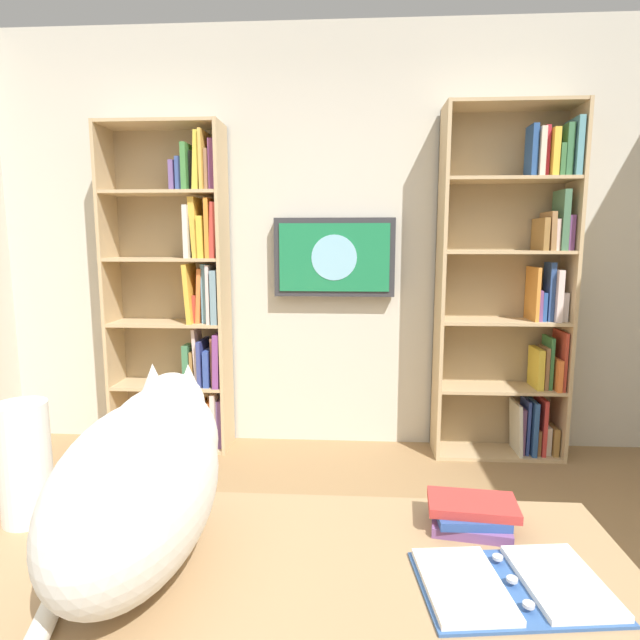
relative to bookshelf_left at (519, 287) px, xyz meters
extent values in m
cube|color=beige|center=(1.15, -0.17, 0.28)|extent=(4.52, 0.06, 2.70)
cube|color=tan|center=(-0.29, 0.02, 0.00)|extent=(0.02, 0.28, 2.16)
cube|color=tan|center=(0.49, 0.02, 0.00)|extent=(0.02, 0.28, 2.16)
cube|color=tan|center=(0.10, -0.11, 0.00)|extent=(0.80, 0.01, 2.16)
cube|color=tan|center=(0.10, 0.02, -1.06)|extent=(0.75, 0.27, 0.02)
cube|color=tan|center=(0.10, 0.02, -0.64)|extent=(0.75, 0.27, 0.02)
cube|color=tan|center=(0.10, 0.02, -0.21)|extent=(0.75, 0.27, 0.02)
cube|color=tan|center=(0.10, 0.02, 0.22)|extent=(0.75, 0.27, 0.02)
cube|color=tan|center=(0.10, 0.02, 0.64)|extent=(0.75, 0.27, 0.02)
cube|color=tan|center=(0.10, 0.02, 1.07)|extent=(0.75, 0.27, 0.02)
cube|color=olive|center=(-0.25, 0.03, -0.97)|extent=(0.03, 0.16, 0.18)
cube|color=beige|center=(-0.21, 0.02, -0.96)|extent=(0.04, 0.15, 0.18)
cube|color=#C13532|center=(-0.18, 0.01, -0.88)|extent=(0.02, 0.21, 0.36)
cube|color=#9B6737|center=(-0.15, 0.03, -0.97)|extent=(0.02, 0.15, 0.16)
cube|color=#2B5290|center=(-0.12, 0.03, -0.88)|extent=(0.03, 0.20, 0.35)
cube|color=#364C9E|center=(-0.08, 0.02, -0.88)|extent=(0.02, 0.17, 0.35)
cube|color=#6F4A77|center=(-0.05, 0.02, -0.91)|extent=(0.03, 0.16, 0.30)
cube|color=silver|center=(-0.02, 0.03, -0.89)|extent=(0.04, 0.22, 0.33)
cube|color=#B73C2B|center=(-0.26, 0.03, -0.45)|extent=(0.02, 0.22, 0.36)
cube|color=orange|center=(-0.23, 0.03, -0.53)|extent=(0.03, 0.24, 0.20)
cube|color=#367640|center=(-0.19, 0.02, -0.47)|extent=(0.02, 0.17, 0.32)
cube|color=#916844|center=(-0.17, 0.03, -0.50)|extent=(0.02, 0.16, 0.26)
cube|color=gold|center=(-0.13, 0.02, -0.50)|extent=(0.04, 0.20, 0.25)
cube|color=silver|center=(-0.25, 0.04, -0.11)|extent=(0.04, 0.13, 0.17)
cube|color=silver|center=(-0.21, 0.02, -0.04)|extent=(0.04, 0.22, 0.31)
cube|color=#2D4A87|center=(-0.17, 0.03, -0.02)|extent=(0.03, 0.13, 0.36)
cube|color=#29529B|center=(-0.13, 0.01, -0.11)|extent=(0.02, 0.18, 0.17)
cube|color=#784580|center=(-0.11, 0.02, -0.11)|extent=(0.02, 0.18, 0.19)
cube|color=orange|center=(-0.08, 0.01, -0.04)|extent=(0.02, 0.22, 0.33)
cube|color=#7A4380|center=(-0.25, 0.04, 0.33)|extent=(0.03, 0.16, 0.21)
cube|color=#43704F|center=(-0.21, 0.04, 0.40)|extent=(0.04, 0.19, 0.35)
cube|color=beige|center=(-0.17, 0.04, 0.32)|extent=(0.03, 0.16, 0.18)
cube|color=#9D7347|center=(-0.14, 0.04, 0.34)|extent=(0.04, 0.21, 0.23)
cube|color=olive|center=(-0.10, 0.03, 0.32)|extent=(0.03, 0.23, 0.19)
cube|color=#5998A5|center=(-0.25, 0.04, 0.82)|extent=(0.03, 0.22, 0.33)
cube|color=#3A7247|center=(-0.21, 0.01, 0.80)|extent=(0.04, 0.23, 0.29)
cube|color=#3A713D|center=(-0.17, 0.04, 0.74)|extent=(0.03, 0.20, 0.18)
cube|color=yellow|center=(-0.13, 0.02, 0.79)|extent=(0.04, 0.22, 0.27)
cube|color=#B62734|center=(-0.09, 0.02, 0.80)|extent=(0.03, 0.14, 0.29)
cube|color=beige|center=(-0.06, 0.02, 0.79)|extent=(0.03, 0.22, 0.28)
cube|color=#284E8E|center=(-0.02, 0.04, 0.80)|extent=(0.03, 0.15, 0.30)
cube|color=tan|center=(1.84, 0.02, -0.04)|extent=(0.02, 0.28, 2.07)
cube|color=tan|center=(2.58, 0.02, -0.04)|extent=(0.02, 0.28, 2.07)
cube|color=tan|center=(2.21, -0.11, -0.04)|extent=(0.76, 0.01, 2.07)
cube|color=tan|center=(2.21, 0.02, -1.06)|extent=(0.72, 0.27, 0.02)
cube|color=tan|center=(2.21, 0.02, -0.65)|extent=(0.72, 0.27, 0.02)
cube|color=tan|center=(2.21, 0.02, -0.24)|extent=(0.72, 0.27, 0.02)
cube|color=tan|center=(2.21, 0.02, 0.17)|extent=(0.72, 0.27, 0.02)
cube|color=tan|center=(2.21, 0.02, 0.58)|extent=(0.72, 0.27, 0.02)
cube|color=tan|center=(2.21, 0.02, 0.99)|extent=(0.72, 0.27, 0.02)
cube|color=#77518D|center=(1.88, 0.03, -0.90)|extent=(0.03, 0.15, 0.32)
cube|color=beige|center=(1.91, 0.04, -0.87)|extent=(0.03, 0.22, 0.37)
cube|color=orange|center=(1.94, 0.04, -0.90)|extent=(0.02, 0.17, 0.31)
cube|color=orange|center=(1.98, 0.01, -0.91)|extent=(0.03, 0.17, 0.28)
cube|color=orange|center=(2.01, 0.03, -0.91)|extent=(0.02, 0.19, 0.30)
cube|color=silver|center=(2.03, 0.04, -0.89)|extent=(0.02, 0.13, 0.33)
cube|color=#7F3F8B|center=(1.88, 0.04, -0.47)|extent=(0.05, 0.22, 0.34)
cube|color=#9B5E3F|center=(1.91, 0.02, -0.49)|extent=(0.02, 0.18, 0.32)
cube|color=#334CA0|center=(1.95, 0.02, -0.53)|extent=(0.04, 0.21, 0.23)
cube|color=#37438B|center=(1.99, 0.02, -0.50)|extent=(0.02, 0.24, 0.30)
cube|color=beige|center=(2.02, 0.03, -0.46)|extent=(0.04, 0.16, 0.37)
cube|color=#A0753C|center=(2.06, 0.01, -0.53)|extent=(0.02, 0.15, 0.22)
cube|color=#3F7A52|center=(2.09, 0.04, -0.51)|extent=(0.04, 0.12, 0.26)
cube|color=#7193A2|center=(1.88, 0.04, -0.07)|extent=(0.04, 0.23, 0.34)
cube|color=silver|center=(1.92, 0.03, -0.05)|extent=(0.02, 0.22, 0.37)
cube|color=#6599B1|center=(1.96, 0.03, -0.05)|extent=(0.03, 0.12, 0.37)
cube|color=orange|center=(1.99, 0.02, -0.06)|extent=(0.05, 0.16, 0.35)
cube|color=#B0392F|center=(2.02, 0.03, -0.15)|extent=(0.02, 0.13, 0.18)
cube|color=gold|center=(2.05, 0.04, -0.05)|extent=(0.05, 0.21, 0.38)
cube|color=#C23C31|center=(1.88, 0.03, 0.35)|extent=(0.05, 0.21, 0.34)
cube|color=orange|center=(1.92, 0.03, 0.36)|extent=(0.03, 0.21, 0.36)
cube|color=gold|center=(1.96, 0.03, 0.31)|extent=(0.04, 0.21, 0.26)
cube|color=gold|center=(2.00, 0.03, 0.36)|extent=(0.06, 0.19, 0.37)
cube|color=silver|center=(2.04, 0.03, 0.34)|extent=(0.03, 0.23, 0.32)
cube|color=#86457D|center=(1.88, 0.02, 0.74)|extent=(0.04, 0.17, 0.30)
cube|color=#966C4D|center=(1.91, 0.02, 0.71)|extent=(0.02, 0.22, 0.24)
cube|color=gold|center=(1.93, 0.04, 0.76)|extent=(0.02, 0.23, 0.35)
cube|color=gold|center=(1.97, 0.04, 0.76)|extent=(0.06, 0.20, 0.35)
cube|color=black|center=(2.01, 0.02, 0.70)|extent=(0.03, 0.14, 0.23)
cube|color=#438441|center=(2.04, 0.02, 0.73)|extent=(0.03, 0.23, 0.28)
cube|color=#394E92|center=(2.09, 0.04, 0.69)|extent=(0.04, 0.13, 0.20)
cube|color=#6E5191|center=(2.13, 0.03, 0.68)|extent=(0.03, 0.15, 0.18)
cube|color=#333338|center=(1.15, -0.09, 0.18)|extent=(0.77, 0.06, 0.50)
cube|color=#1E7F4C|center=(1.15, -0.05, 0.18)|extent=(0.70, 0.01, 0.43)
cylinder|color=#8CCCEA|center=(1.15, -0.05, 0.18)|extent=(0.29, 0.00, 0.29)
cube|color=#A37F56|center=(1.22, 2.39, -0.36)|extent=(1.49, 0.63, 0.03)
cube|color=#A37F56|center=(1.92, 2.11, -0.72)|extent=(0.06, 0.06, 0.70)
ellipsoid|color=white|center=(1.42, 2.39, -0.18)|extent=(0.26, 0.54, 0.32)
ellipsoid|color=white|center=(1.42, 2.27, -0.14)|extent=(0.22, 0.30, 0.24)
sphere|color=white|center=(1.42, 2.20, -0.07)|extent=(0.14, 0.14, 0.14)
cone|color=white|center=(1.38, 2.20, -0.02)|extent=(0.06, 0.06, 0.08)
cone|color=white|center=(1.46, 2.20, -0.02)|extent=(0.06, 0.06, 0.08)
cone|color=beige|center=(1.38, 2.21, -0.03)|extent=(0.04, 0.04, 0.05)
cone|color=beige|center=(1.46, 2.21, -0.03)|extent=(0.04, 0.04, 0.05)
cube|color=#335999|center=(0.65, 2.39, -0.34)|extent=(0.17, 0.24, 0.01)
cube|color=#335999|center=(0.82, 2.41, -0.34)|extent=(0.17, 0.24, 0.01)
cube|color=#335999|center=(0.74, 2.40, -0.34)|extent=(0.06, 0.22, 0.01)
cube|color=white|center=(0.65, 2.39, -0.33)|extent=(0.16, 0.22, 0.01)
cube|color=white|center=(0.82, 2.41, -0.33)|extent=(0.16, 0.22, 0.01)
cylinder|color=silver|center=(0.73, 2.46, -0.32)|extent=(0.02, 0.02, 0.01)
cylinder|color=silver|center=(0.74, 2.40, -0.32)|extent=(0.02, 0.02, 0.01)
cylinder|color=silver|center=(0.74, 2.33, -0.32)|extent=(0.02, 0.02, 0.01)
cylinder|color=white|center=(1.75, 2.22, -0.20)|extent=(0.11, 0.11, 0.27)
cube|color=#7A4C84|center=(0.76, 2.19, -0.33)|extent=(0.18, 0.16, 0.02)
cube|color=#2D4C93|center=(0.77, 2.19, -0.31)|extent=(0.15, 0.13, 0.02)
cube|color=#B7332D|center=(0.76, 2.19, -0.29)|extent=(0.20, 0.13, 0.02)
camera|label=1|loc=(1.03, 3.27, 0.28)|focal=29.17mm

